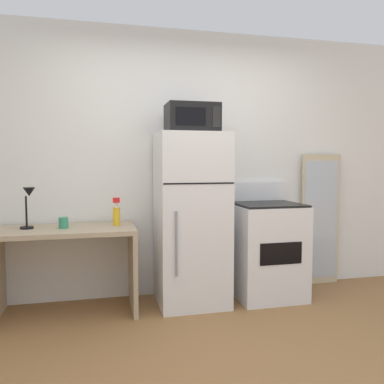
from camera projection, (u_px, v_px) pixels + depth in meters
The scene contains 10 objects.
ground_plane at pixel (240, 380), 2.34m from camera, with size 12.00×12.00×0.00m, color olive.
wall_back_white at pixel (182, 164), 3.89m from camera, with size 5.00×0.10×2.60m, color white.
desk at pixel (66, 254), 3.35m from camera, with size 1.18×0.58×0.75m.
desk_lamp at pixel (28, 201), 3.27m from camera, with size 0.14×0.12×0.35m.
coffee_mug at pixel (64, 223), 3.32m from camera, with size 0.08×0.08×0.10m, color #338C66.
spray_bottle at pixel (116, 214), 3.47m from camera, with size 0.06×0.06×0.25m.
refrigerator at pixel (191, 219), 3.58m from camera, with size 0.63×0.61×1.58m.
microwave at pixel (192, 118), 3.49m from camera, with size 0.46×0.35×0.26m.
oven_range at pixel (267, 249), 3.78m from camera, with size 0.63×0.61×1.10m.
leaning_mirror at pixel (320, 219), 4.18m from camera, with size 0.44×0.03×1.40m.
Camera 1 is at (-0.81, -2.12, 1.31)m, focal length 36.31 mm.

